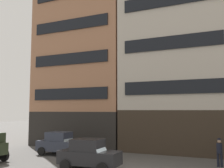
# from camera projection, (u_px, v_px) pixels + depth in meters

# --- Properties ---
(building_far_left) EXTENTS (10.25, 5.69, 17.52)m
(building_far_left) POSITION_uv_depth(u_px,v_px,m) (84.00, 61.00, 28.22)
(building_far_left) COLOR black
(building_far_left) RESTS_ON ground_plane
(building_center_left) EXTENTS (10.09, 5.69, 15.08)m
(building_center_left) POSITION_uv_depth(u_px,v_px,m) (178.00, 66.00, 24.01)
(building_center_left) COLOR #33281E
(building_center_left) RESTS_ON ground_plane
(sedan_dark) EXTENTS (3.78, 2.01, 1.83)m
(sedan_dark) POSITION_uv_depth(u_px,v_px,m) (89.00, 154.00, 16.20)
(sedan_dark) COLOR black
(sedan_dark) RESTS_ON ground_plane
(sedan_light) EXTENTS (3.75, 1.95, 1.83)m
(sedan_light) POSITION_uv_depth(u_px,v_px,m) (60.00, 143.00, 21.53)
(sedan_light) COLOR #333847
(sedan_light) RESTS_ON ground_plane
(pedestrian_officer) EXTENTS (0.50, 0.50, 1.79)m
(pedestrian_officer) POSITION_uv_depth(u_px,v_px,m) (219.00, 151.00, 17.04)
(pedestrian_officer) COLOR black
(pedestrian_officer) RESTS_ON ground_plane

